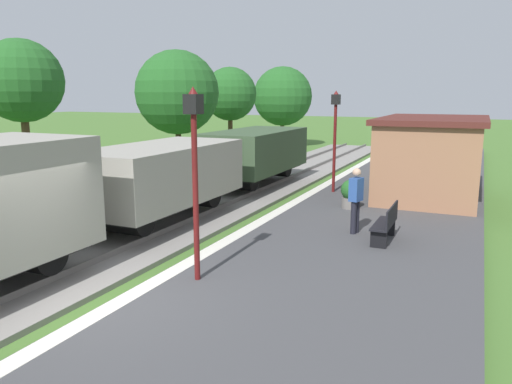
{
  "coord_description": "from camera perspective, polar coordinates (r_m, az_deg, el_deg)",
  "views": [
    {
      "loc": [
        5.9,
        -6.18,
        3.8
      ],
      "look_at": [
        1.38,
        3.8,
        1.64
      ],
      "focal_mm": 34.66,
      "sensor_mm": 36.0,
      "label": 1
    }
  ],
  "objects": [
    {
      "name": "tree_field_distant",
      "position": [
        36.79,
        3.09,
        10.96
      ],
      "size": [
        4.29,
        4.29,
        5.83
      ],
      "color": "#4C3823",
      "rests_on": "ground"
    },
    {
      "name": "platform_slab",
      "position": [
        7.68,
        0.73,
        -17.4
      ],
      "size": [
        6.0,
        60.0,
        0.25
      ],
      "primitive_type": "cube",
      "color": "#424244",
      "rests_on": "ground"
    },
    {
      "name": "bench_down_platform",
      "position": [
        23.24,
        19.46,
        2.92
      ],
      "size": [
        0.42,
        1.5,
        0.91
      ],
      "color": "black",
      "rests_on": "platform_slab"
    },
    {
      "name": "tree_trackside_far",
      "position": [
        25.0,
        -9.1,
        11.26
      ],
      "size": [
        4.1,
        4.1,
        5.96
      ],
      "color": "#4C3823",
      "rests_on": "ground"
    },
    {
      "name": "freight_train",
      "position": [
        14.05,
        -12.24,
        1.52
      ],
      "size": [
        2.5,
        19.4,
        2.72
      ],
      "color": "gray",
      "rests_on": "rail_near"
    },
    {
      "name": "station_hut",
      "position": [
        18.52,
        19.61,
        3.87
      ],
      "size": [
        3.5,
        5.8,
        2.78
      ],
      "color": "#9E6B4C",
      "rests_on": "platform_slab"
    },
    {
      "name": "tree_trackside_mid",
      "position": [
        19.68,
        -25.46,
        11.44
      ],
      "size": [
        2.93,
        2.93,
        5.74
      ],
      "color": "#4C3823",
      "rests_on": "ground"
    },
    {
      "name": "ground_plane",
      "position": [
        9.35,
        -18.06,
        -13.38
      ],
      "size": [
        160.0,
        160.0,
        0.0
      ],
      "primitive_type": "plane",
      "color": "#47702D"
    },
    {
      "name": "lamp_post_far",
      "position": [
        18.28,
        9.13,
        7.9
      ],
      "size": [
        0.28,
        0.28,
        3.7
      ],
      "color": "#591414",
      "rests_on": "platform_slab"
    },
    {
      "name": "bench_near_hut",
      "position": [
        12.49,
        14.84,
        -3.48
      ],
      "size": [
        0.42,
        1.5,
        0.91
      ],
      "color": "black",
      "rests_on": "platform_slab"
    },
    {
      "name": "person_waiting",
      "position": [
        12.97,
        11.44,
        -0.69
      ],
      "size": [
        0.32,
        0.43,
        1.71
      ],
      "rotation": [
        0.0,
        0.0,
        2.9
      ],
      "color": "black",
      "rests_on": "platform_slab"
    },
    {
      "name": "platform_edge_stripe",
      "position": [
        9.0,
        -16.23,
        -12.49
      ],
      "size": [
        0.36,
        60.0,
        0.01
      ],
      "primitive_type": "cube",
      "color": "silver",
      "rests_on": "platform_slab"
    },
    {
      "name": "potted_planter",
      "position": [
        15.93,
        10.88,
        -0.17
      ],
      "size": [
        0.64,
        0.64,
        0.92
      ],
      "color": "slate",
      "rests_on": "platform_slab"
    },
    {
      "name": "tree_field_left",
      "position": [
        30.08,
        -3.02,
        11.2
      ],
      "size": [
        3.17,
        3.17,
        5.43
      ],
      "color": "#4C3823",
      "rests_on": "ground"
    },
    {
      "name": "lamp_post_near",
      "position": [
        9.28,
        -7.12,
        4.91
      ],
      "size": [
        0.28,
        0.28,
        3.7
      ],
      "color": "#591414",
      "rests_on": "platform_slab"
    },
    {
      "name": "rail_near",
      "position": [
        10.43,
        -25.09,
        -10.19
      ],
      "size": [
        0.07,
        60.0,
        0.14
      ],
      "primitive_type": "cube",
      "color": "slate",
      "rests_on": "track_ballast"
    }
  ]
}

